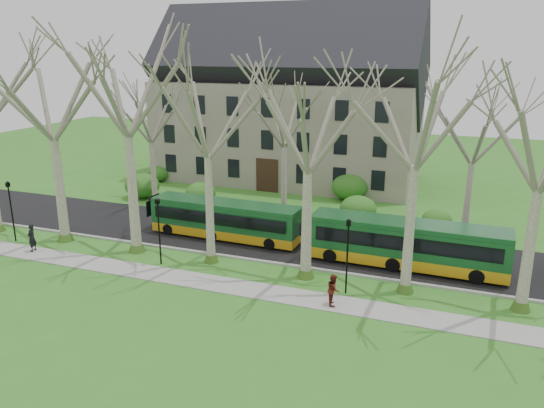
# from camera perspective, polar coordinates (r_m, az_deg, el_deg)

# --- Properties ---
(ground) EXTENTS (120.00, 120.00, 0.00)m
(ground) POSITION_cam_1_polar(r_m,az_deg,el_deg) (33.02, -1.96, -7.25)
(ground) COLOR #347822
(ground) RESTS_ON ground
(sidewalk) EXTENTS (70.00, 2.00, 0.06)m
(sidewalk) POSITION_cam_1_polar(r_m,az_deg,el_deg) (30.92, -3.74, -8.93)
(sidewalk) COLOR gray
(sidewalk) RESTS_ON ground
(road) EXTENTS (80.00, 8.00, 0.06)m
(road) POSITION_cam_1_polar(r_m,az_deg,el_deg) (37.77, 1.22, -4.06)
(road) COLOR black
(road) RESTS_ON ground
(curb) EXTENTS (80.00, 0.25, 0.14)m
(curb) POSITION_cam_1_polar(r_m,az_deg,el_deg) (34.27, -1.00, -6.20)
(curb) COLOR #A5A39E
(curb) RESTS_ON ground
(building) EXTENTS (26.50, 12.20, 16.00)m
(building) POSITION_cam_1_polar(r_m,az_deg,el_deg) (55.07, 1.75, 11.03)
(building) COLOR gray
(building) RESTS_ON ground
(tree_row_verge) EXTENTS (49.00, 7.00, 14.00)m
(tree_row_verge) POSITION_cam_1_polar(r_m,az_deg,el_deg) (31.15, -1.87, 4.84)
(tree_row_verge) COLOR gray
(tree_row_verge) RESTS_ON ground
(tree_row_far) EXTENTS (33.00, 7.00, 12.00)m
(tree_row_far) POSITION_cam_1_polar(r_m,az_deg,el_deg) (41.65, 2.04, 6.40)
(tree_row_far) COLOR gray
(tree_row_far) RESTS_ON ground
(lamp_row) EXTENTS (36.22, 0.22, 4.30)m
(lamp_row) POSITION_cam_1_polar(r_m,az_deg,el_deg) (31.21, -2.71, -3.60)
(lamp_row) COLOR black
(lamp_row) RESTS_ON ground
(hedges) EXTENTS (30.60, 8.60, 2.00)m
(hedges) POSITION_cam_1_polar(r_m,az_deg,el_deg) (46.61, -0.74, 1.19)
(hedges) COLOR #1A5E1C
(hedges) RESTS_ON ground
(bus_lead) EXTENTS (11.10, 2.61, 2.76)m
(bus_lead) POSITION_cam_1_polar(r_m,az_deg,el_deg) (38.21, -5.03, -1.64)
(bus_lead) COLOR #165025
(bus_lead) RESTS_ON road
(bus_follow) EXTENTS (12.10, 2.76, 3.01)m
(bus_follow) POSITION_cam_1_polar(r_m,az_deg,el_deg) (34.12, 14.29, -4.14)
(bus_follow) COLOR #165025
(bus_follow) RESTS_ON road
(pedestrian_a) EXTENTS (0.56, 0.76, 1.90)m
(pedestrian_a) POSITION_cam_1_polar(r_m,az_deg,el_deg) (39.17, -24.44, -3.32)
(pedestrian_a) COLOR black
(pedestrian_a) RESTS_ON sidewalk
(pedestrian_b) EXTENTS (0.87, 0.99, 1.71)m
(pedestrian_b) POSITION_cam_1_polar(r_m,az_deg,el_deg) (28.72, 6.63, -9.13)
(pedestrian_b) COLOR #5A1914
(pedestrian_b) RESTS_ON sidewalk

